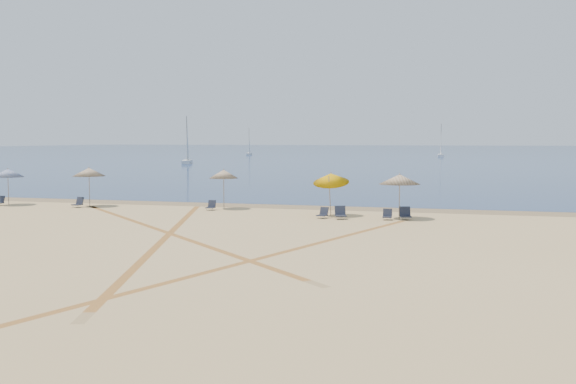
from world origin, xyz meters
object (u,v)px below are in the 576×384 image
chair_1 (78,203)px  sailboat_2 (187,149)px  umbrella_0 (8,173)px  umbrella_3 (331,178)px  chair_5 (387,215)px  sailboat_1 (441,147)px  umbrella_1 (89,172)px  sailboat_3 (249,147)px  chair_0 (0,201)px  umbrella_2 (224,174)px  chair_6 (405,214)px  umbrella_4 (400,179)px  chair_4 (340,213)px  chair_2 (211,206)px  chair_3 (323,213)px

chair_1 → sailboat_2: 76.20m
umbrella_0 → umbrella_3: umbrella_3 is taller
umbrella_3 → chair_5: size_ratio=4.52×
umbrella_0 → sailboat_1: bearing=79.7°
chair_1 → sailboat_2: sailboat_2 is taller
chair_1 → umbrella_1: bearing=77.3°
sailboat_3 → chair_0: bearing=-93.1°
umbrella_2 → chair_1: 9.87m
chair_5 → chair_6: 1.01m
umbrella_0 → sailboat_3: 137.62m
umbrella_0 → chair_6: umbrella_0 is taller
umbrella_4 → chair_0: umbrella_4 is taller
chair_4 → umbrella_2: bearing=138.8°
sailboat_1 → chair_2: bearing=-96.6°
chair_2 → chair_5: size_ratio=1.00×
umbrella_2 → chair_0: umbrella_2 is taller
sailboat_2 → umbrella_3: bearing=-79.1°
umbrella_0 → chair_6: 26.91m
chair_6 → sailboat_1: size_ratio=0.10×
chair_2 → umbrella_0: bearing=-176.4°
umbrella_4 → sailboat_2: size_ratio=0.30×
umbrella_1 → umbrella_2: size_ratio=1.02×
umbrella_0 → sailboat_1: 133.43m
chair_0 → chair_2: chair_0 is taller
umbrella_1 → sailboat_3: size_ratio=0.36×
umbrella_2 → sailboat_1: sailboat_1 is taller
umbrella_1 → chair_4: 17.72m
chair_2 → sailboat_2: bearing=116.3°
umbrella_2 → chair_3: 8.17m
chair_3 → sailboat_3: (-49.87, 136.67, 1.96)m
chair_6 → chair_0: bearing=163.6°
umbrella_3 → chair_1: umbrella_3 is taller
umbrella_2 → umbrella_3: 7.70m
umbrella_1 → chair_1: size_ratio=3.51×
chair_5 → sailboat_3: sailboat_3 is taller
umbrella_4 → sailboat_2: 85.75m
umbrella_3 → chair_5: (3.41, -1.05, -1.95)m
chair_1 → chair_4: bearing=5.5°
sailboat_2 → chair_5: bearing=-77.4°
chair_1 → umbrella_0: bearing=-170.8°
umbrella_4 → chair_6: bearing=-48.2°
chair_4 → chair_6: chair_4 is taller
chair_5 → umbrella_0: bearing=173.6°
umbrella_2 → sailboat_1: size_ratio=0.32×
umbrella_4 → sailboat_3: bearing=111.7°
umbrella_3 → chair_3: 2.31m
umbrella_3 → chair_4: size_ratio=3.22×
chair_1 → chair_6: bearing=8.0°
umbrella_2 → chair_2: 2.24m
umbrella_4 → chair_3: size_ratio=3.50×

